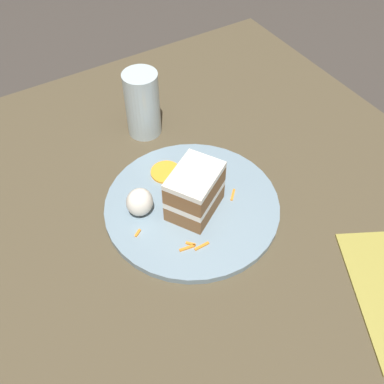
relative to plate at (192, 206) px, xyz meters
name	(u,v)px	position (x,y,z in m)	size (l,w,h in m)	color
ground_plane	(192,244)	(-0.03, -0.05, -0.03)	(6.00, 6.00, 0.00)	#38332D
dining_table	(192,241)	(-0.03, -0.05, -0.02)	(1.02, 1.07, 0.02)	#4C422D
plate	(192,206)	(0.00, 0.00, 0.00)	(0.30, 0.30, 0.01)	gray
cake_slice	(195,191)	(0.00, -0.01, 0.05)	(0.11, 0.11, 0.08)	brown
cream_dollop	(140,202)	(-0.08, 0.03, 0.03)	(0.04, 0.04, 0.05)	white
orange_garnish	(166,172)	(0.00, 0.09, 0.01)	(0.06, 0.06, 0.00)	orange
carrot_shreds_scatter	(196,231)	(-0.02, -0.05, 0.01)	(0.19, 0.08, 0.00)	orange
drinking_glass	(143,108)	(0.02, 0.22, 0.05)	(0.07, 0.07, 0.13)	silver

